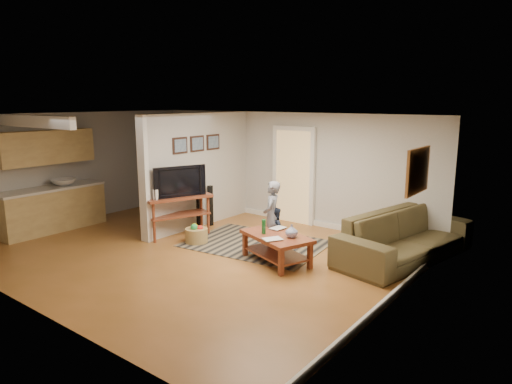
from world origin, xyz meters
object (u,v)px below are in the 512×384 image
tv_console (178,200)px  toy_basket (196,235)px  child (271,251)px  toddler (276,250)px  sofa (404,259)px  speaker_right (210,206)px  speaker_left (199,207)px  coffee_table (277,241)px

tv_console → toy_basket: bearing=12.3°
child → toddler: size_ratio=1.61×
sofa → child: child is taller
speaker_right → tv_console: bearing=-80.3°
sofa → toy_basket: 3.92m
speaker_left → tv_console: bearing=-80.6°
tv_console → speaker_right: tv_console is taller
tv_console → speaker_right: 1.07m
coffee_table → child: 0.74m
speaker_left → speaker_right: 0.35m
sofa → coffee_table: bearing=143.9°
speaker_right → toy_basket: size_ratio=2.04×
speaker_left → speaker_right: speaker_left is taller
coffee_table → toddler: size_ratio=1.76×
toddler → speaker_right: bearing=21.6°
speaker_left → toy_basket: 1.05m
tv_console → sofa: bearing=40.7°
sofa → tv_console: 4.50m
tv_console → toddler: size_ratio=1.76×
coffee_table → tv_console: tv_console is taller
coffee_table → speaker_left: 2.65m
speaker_right → toy_basket: (0.65, -1.11, -0.29)m
toy_basket → toddler: (1.52, 0.58, -0.16)m
toy_basket → sofa: bearing=23.4°
tv_console → speaker_left: (-0.06, 0.66, -0.30)m
coffee_table → speaker_right: bearing=157.6°
speaker_right → toddler: bearing=-7.5°
tv_console → child: 2.23m
tv_console → speaker_right: size_ratio=1.59×
speaker_left → toddler: speaker_left is taller
speaker_left → coffee_table: bearing=-11.2°
speaker_right → child: (2.12, -0.61, -0.45)m
coffee_table → toddler: bearing=126.8°
sofa → speaker_left: 4.35m
coffee_table → tv_console: (-2.50, 0.04, 0.39)m
coffee_table → speaker_left: bearing=164.7°
sofa → speaker_right: size_ratio=3.13×
coffee_table → tv_console: size_ratio=1.00×
toy_basket → toddler: toddler is taller
toddler → toy_basket: bearing=56.2°
speaker_left → child: (2.12, -0.25, -0.48)m
toddler → sofa: bearing=-119.2°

